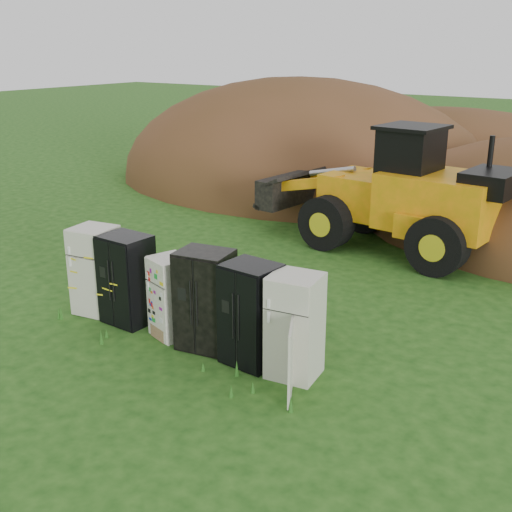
{
  "coord_description": "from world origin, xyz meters",
  "views": [
    {
      "loc": [
        7.26,
        -8.42,
        5.42
      ],
      "look_at": [
        0.16,
        2.0,
        1.19
      ],
      "focal_mm": 45.0,
      "sensor_mm": 36.0,
      "label": 1
    }
  ],
  "objects_px": {
    "fridge_open_door": "(295,326)",
    "wheel_loader": "(379,186)",
    "fridge_leftmost": "(96,270)",
    "fridge_black_side": "(127,279)",
    "fridge_dark_mid": "(205,300)",
    "fridge_sticker": "(172,297)",
    "fridge_black_right": "(251,314)"
  },
  "relations": [
    {
      "from": "fridge_leftmost",
      "to": "fridge_black_right",
      "type": "height_order",
      "value": "fridge_leftmost"
    },
    {
      "from": "wheel_loader",
      "to": "fridge_black_side",
      "type": "bearing_deg",
      "value": -99.58
    },
    {
      "from": "fridge_leftmost",
      "to": "fridge_sticker",
      "type": "xyz_separation_m",
      "value": [
        2.08,
        -0.01,
        -0.12
      ]
    },
    {
      "from": "fridge_dark_mid",
      "to": "fridge_open_door",
      "type": "distance_m",
      "value": 1.91
    },
    {
      "from": "fridge_open_door",
      "to": "wheel_loader",
      "type": "bearing_deg",
      "value": 96.43
    },
    {
      "from": "fridge_black_right",
      "to": "wheel_loader",
      "type": "bearing_deg",
      "value": 101.74
    },
    {
      "from": "fridge_dark_mid",
      "to": "wheel_loader",
      "type": "bearing_deg",
      "value": 79.95
    },
    {
      "from": "fridge_dark_mid",
      "to": "fridge_black_side",
      "type": "bearing_deg",
      "value": 170.08
    },
    {
      "from": "fridge_black_side",
      "to": "fridge_open_door",
      "type": "distance_m",
      "value": 3.9
    },
    {
      "from": "fridge_black_side",
      "to": "fridge_black_right",
      "type": "distance_m",
      "value": 3.04
    },
    {
      "from": "fridge_sticker",
      "to": "fridge_leftmost",
      "type": "bearing_deg",
      "value": -162.23
    },
    {
      "from": "fridge_leftmost",
      "to": "fridge_black_side",
      "type": "xyz_separation_m",
      "value": [
        0.91,
        -0.01,
        -0.01
      ]
    },
    {
      "from": "fridge_dark_mid",
      "to": "fridge_leftmost",
      "type": "bearing_deg",
      "value": 169.88
    },
    {
      "from": "fridge_leftmost",
      "to": "fridge_sticker",
      "type": "bearing_deg",
      "value": -8.9
    },
    {
      "from": "fridge_dark_mid",
      "to": "fridge_black_right",
      "type": "height_order",
      "value": "fridge_dark_mid"
    },
    {
      "from": "fridge_leftmost",
      "to": "fridge_dark_mid",
      "type": "distance_m",
      "value": 2.9
    },
    {
      "from": "fridge_leftmost",
      "to": "fridge_dark_mid",
      "type": "height_order",
      "value": "fridge_dark_mid"
    },
    {
      "from": "fridge_dark_mid",
      "to": "fridge_open_door",
      "type": "height_order",
      "value": "fridge_dark_mid"
    },
    {
      "from": "fridge_leftmost",
      "to": "fridge_open_door",
      "type": "bearing_deg",
      "value": -8.95
    },
    {
      "from": "fridge_leftmost",
      "to": "wheel_loader",
      "type": "distance_m",
      "value": 8.11
    },
    {
      "from": "fridge_black_side",
      "to": "fridge_dark_mid",
      "type": "xyz_separation_m",
      "value": [
        1.99,
        -0.0,
        0.02
      ]
    },
    {
      "from": "fridge_black_right",
      "to": "wheel_loader",
      "type": "xyz_separation_m",
      "value": [
        -1.02,
        7.57,
        0.78
      ]
    },
    {
      "from": "fridge_black_right",
      "to": "fridge_open_door",
      "type": "bearing_deg",
      "value": 5.94
    },
    {
      "from": "fridge_open_door",
      "to": "fridge_sticker",
      "type": "bearing_deg",
      "value": 172.15
    },
    {
      "from": "fridge_sticker",
      "to": "fridge_open_door",
      "type": "xyz_separation_m",
      "value": [
        2.74,
        -0.01,
        0.11
      ]
    },
    {
      "from": "fridge_open_door",
      "to": "fridge_black_side",
      "type": "bearing_deg",
      "value": 172.3
    },
    {
      "from": "fridge_sticker",
      "to": "fridge_black_right",
      "type": "bearing_deg",
      "value": 16.71
    },
    {
      "from": "fridge_black_right",
      "to": "wheel_loader",
      "type": "relative_size",
      "value": 0.26
    },
    {
      "from": "fridge_sticker",
      "to": "fridge_open_door",
      "type": "height_order",
      "value": "fridge_open_door"
    },
    {
      "from": "fridge_black_side",
      "to": "fridge_open_door",
      "type": "bearing_deg",
      "value": 2.09
    },
    {
      "from": "wheel_loader",
      "to": "fridge_dark_mid",
      "type": "bearing_deg",
      "value": -84.78
    },
    {
      "from": "fridge_open_door",
      "to": "wheel_loader",
      "type": "distance_m",
      "value": 7.82
    }
  ]
}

